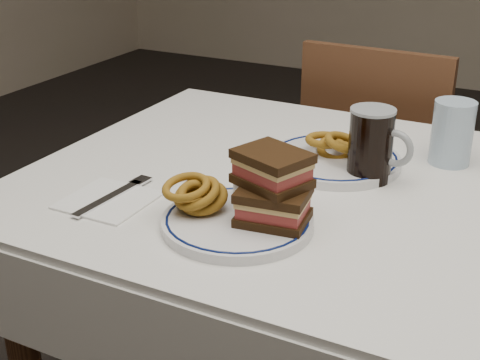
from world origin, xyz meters
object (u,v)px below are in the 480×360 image
at_px(main_plate, 237,222).
at_px(beer_mug, 372,144).
at_px(chair_far, 379,178).
at_px(far_plate, 334,159).
at_px(reuben_sandwich, 273,187).

bearing_deg(main_plate, beer_mug, 64.76).
xyz_separation_m(chair_far, beer_mug, (0.15, -0.64, 0.35)).
distance_m(main_plate, far_plate, 0.32).
bearing_deg(chair_far, reuben_sandwich, -85.84).
xyz_separation_m(main_plate, far_plate, (0.05, 0.32, 0.00)).
relative_size(main_plate, reuben_sandwich, 1.82).
height_order(main_plate, beer_mug, beer_mug).
bearing_deg(main_plate, far_plate, 81.50).
bearing_deg(beer_mug, far_plate, 154.34).
height_order(chair_far, reuben_sandwich, reuben_sandwich).
height_order(main_plate, far_plate, far_plate).
height_order(reuben_sandwich, beer_mug, beer_mug).
bearing_deg(chair_far, main_plate, -89.10).
height_order(main_plate, reuben_sandwich, reuben_sandwich).
xyz_separation_m(chair_far, far_plate, (0.06, -0.60, 0.29)).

